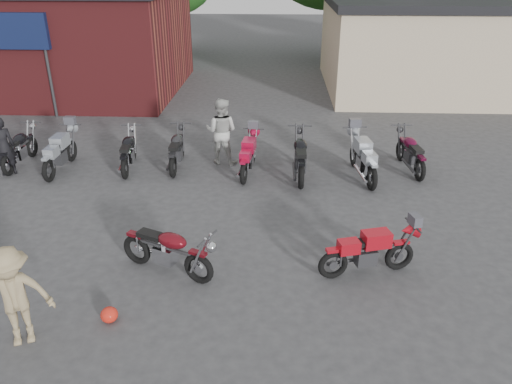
{
  "coord_description": "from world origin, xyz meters",
  "views": [
    {
      "loc": [
        1.38,
        -7.34,
        5.35
      ],
      "look_at": [
        0.95,
        1.97,
        0.9
      ],
      "focal_mm": 35.0,
      "sensor_mm": 36.0,
      "label": 1
    }
  ],
  "objects_px": {
    "helmet": "(109,315)",
    "row_bike_0": "(19,146)",
    "person_dark": "(3,146)",
    "person_light": "(221,131)",
    "row_bike_5": "(300,154)",
    "row_bike_4": "(248,154)",
    "row_bike_6": "(363,156)",
    "row_bike_1": "(60,150)",
    "sportbike": "(370,249)",
    "vintage_motorcycle": "(168,248)",
    "person_tan": "(14,297)",
    "row_bike_2": "(128,150)",
    "row_bike_7": "(411,150)",
    "row_bike_3": "(177,148)"
  },
  "relations": [
    {
      "from": "row_bike_6",
      "to": "sportbike",
      "type": "bearing_deg",
      "value": 164.96
    },
    {
      "from": "row_bike_0",
      "to": "row_bike_4",
      "type": "xyz_separation_m",
      "value": [
        6.37,
        -0.28,
        -0.0
      ]
    },
    {
      "from": "row_bike_6",
      "to": "row_bike_0",
      "type": "bearing_deg",
      "value": 79.24
    },
    {
      "from": "person_tan",
      "to": "row_bike_6",
      "type": "relative_size",
      "value": 0.79
    },
    {
      "from": "row_bike_5",
      "to": "person_tan",
      "type": "bearing_deg",
      "value": 145.86
    },
    {
      "from": "person_light",
      "to": "row_bike_4",
      "type": "height_order",
      "value": "person_light"
    },
    {
      "from": "row_bike_1",
      "to": "person_tan",
      "type": "bearing_deg",
      "value": -161.49
    },
    {
      "from": "helmet",
      "to": "row_bike_0",
      "type": "height_order",
      "value": "row_bike_0"
    },
    {
      "from": "person_light",
      "to": "row_bike_6",
      "type": "relative_size",
      "value": 0.88
    },
    {
      "from": "row_bike_1",
      "to": "person_dark",
      "type": "bearing_deg",
      "value": 105.25
    },
    {
      "from": "row_bike_3",
      "to": "vintage_motorcycle",
      "type": "bearing_deg",
      "value": -172.7
    },
    {
      "from": "row_bike_1",
      "to": "row_bike_2",
      "type": "distance_m",
      "value": 1.82
    },
    {
      "from": "row_bike_1",
      "to": "row_bike_5",
      "type": "bearing_deg",
      "value": -89.46
    },
    {
      "from": "person_light",
      "to": "row_bike_3",
      "type": "height_order",
      "value": "person_light"
    },
    {
      "from": "person_dark",
      "to": "person_light",
      "type": "height_order",
      "value": "person_light"
    },
    {
      "from": "row_bike_4",
      "to": "vintage_motorcycle",
      "type": "bearing_deg",
      "value": 172.2
    },
    {
      "from": "person_dark",
      "to": "row_bike_6",
      "type": "relative_size",
      "value": 0.76
    },
    {
      "from": "helmet",
      "to": "row_bike_5",
      "type": "bearing_deg",
      "value": 61.75
    },
    {
      "from": "person_light",
      "to": "row_bike_5",
      "type": "height_order",
      "value": "person_light"
    },
    {
      "from": "row_bike_4",
      "to": "row_bike_6",
      "type": "bearing_deg",
      "value": -86.46
    },
    {
      "from": "person_light",
      "to": "helmet",
      "type": "bearing_deg",
      "value": 93.73
    },
    {
      "from": "helmet",
      "to": "row_bike_1",
      "type": "distance_m",
      "value": 6.92
    },
    {
      "from": "sportbike",
      "to": "row_bike_4",
      "type": "height_order",
      "value": "row_bike_4"
    },
    {
      "from": "vintage_motorcycle",
      "to": "row_bike_0",
      "type": "xyz_separation_m",
      "value": [
        -5.19,
        5.04,
        -0.0
      ]
    },
    {
      "from": "helmet",
      "to": "row_bike_1",
      "type": "height_order",
      "value": "row_bike_1"
    },
    {
      "from": "sportbike",
      "to": "person_tan",
      "type": "relative_size",
      "value": 1.09
    },
    {
      "from": "row_bike_6",
      "to": "person_light",
      "type": "bearing_deg",
      "value": 69.03
    },
    {
      "from": "row_bike_6",
      "to": "row_bike_1",
      "type": "bearing_deg",
      "value": 81.06
    },
    {
      "from": "person_dark",
      "to": "row_bike_5",
      "type": "relative_size",
      "value": 0.75
    },
    {
      "from": "person_light",
      "to": "row_bike_4",
      "type": "relative_size",
      "value": 0.98
    },
    {
      "from": "helmet",
      "to": "vintage_motorcycle",
      "type": "bearing_deg",
      "value": 63.36
    },
    {
      "from": "row_bike_1",
      "to": "row_bike_3",
      "type": "xyz_separation_m",
      "value": [
        3.11,
        0.4,
        -0.02
      ]
    },
    {
      "from": "row_bike_1",
      "to": "row_bike_4",
      "type": "height_order",
      "value": "row_bike_1"
    },
    {
      "from": "row_bike_2",
      "to": "row_bike_4",
      "type": "relative_size",
      "value": 1.0
    },
    {
      "from": "row_bike_4",
      "to": "sportbike",
      "type": "bearing_deg",
      "value": -145.52
    },
    {
      "from": "helmet",
      "to": "row_bike_7",
      "type": "distance_m",
      "value": 9.08
    },
    {
      "from": "row_bike_0",
      "to": "row_bike_7",
      "type": "relative_size",
      "value": 0.98
    },
    {
      "from": "sportbike",
      "to": "row_bike_6",
      "type": "height_order",
      "value": "row_bike_6"
    },
    {
      "from": "row_bike_2",
      "to": "row_bike_5",
      "type": "distance_m",
      "value": 4.68
    },
    {
      "from": "row_bike_4",
      "to": "row_bike_5",
      "type": "height_order",
      "value": "row_bike_5"
    },
    {
      "from": "row_bike_0",
      "to": "row_bike_5",
      "type": "distance_m",
      "value": 7.76
    },
    {
      "from": "person_tan",
      "to": "row_bike_0",
      "type": "relative_size",
      "value": 0.86
    },
    {
      "from": "row_bike_2",
      "to": "row_bike_5",
      "type": "relative_size",
      "value": 0.89
    },
    {
      "from": "row_bike_0",
      "to": "person_light",
      "type": "bearing_deg",
      "value": -85.13
    },
    {
      "from": "row_bike_2",
      "to": "sportbike",
      "type": "bearing_deg",
      "value": -136.21
    },
    {
      "from": "person_tan",
      "to": "row_bike_6",
      "type": "distance_m",
      "value": 8.89
    },
    {
      "from": "person_tan",
      "to": "row_bike_4",
      "type": "relative_size",
      "value": 0.87
    },
    {
      "from": "row_bike_7",
      "to": "row_bike_5",
      "type": "bearing_deg",
      "value": 92.88
    },
    {
      "from": "person_light",
      "to": "person_tan",
      "type": "relative_size",
      "value": 1.13
    },
    {
      "from": "sportbike",
      "to": "person_tan",
      "type": "distance_m",
      "value": 5.89
    }
  ]
}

